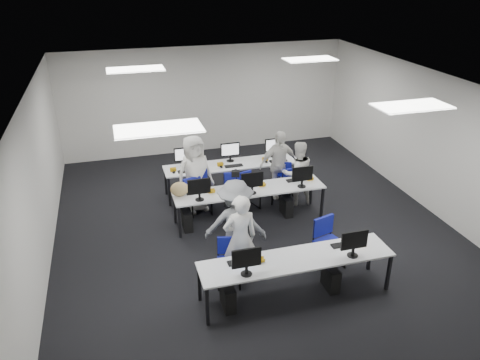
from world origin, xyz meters
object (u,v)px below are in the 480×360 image
object	(u,v)px
student_2	(194,174)
photographer	(235,224)
desk_mid	(250,191)
chair_3	(248,197)
chair_6	(233,192)
chair_1	(329,252)
chair_4	(281,190)
student_0	(240,239)
chair_0	(229,270)
student_1	(298,173)
desk_front	(296,261)
chair_5	(189,200)
chair_7	(287,188)
student_3	(279,165)
chair_2	(200,199)

from	to	relation	value
student_2	photographer	bearing A→B (deg)	-101.53
desk_mid	photographer	distance (m)	1.67
chair_3	photographer	bearing A→B (deg)	-131.45
chair_6	chair_1	bearing A→B (deg)	-55.47
student_2	chair_6	bearing A→B (deg)	-13.63
chair_4	student_0	bearing A→B (deg)	-102.07
chair_0	student_0	distance (m)	0.60
student_1	desk_front	bearing A→B (deg)	68.71
chair_5	chair_6	world-z (taller)	chair_5
photographer	chair_4	bearing A→B (deg)	-110.87
photographer	chair_7	bearing A→B (deg)	-112.62
chair_1	chair_3	bearing A→B (deg)	90.47
student_1	photographer	world-z (taller)	photographer
chair_7	photographer	xyz separation A→B (m)	(-1.86, -2.23, 0.59)
chair_6	chair_4	bearing A→B (deg)	3.44
chair_1	chair_7	world-z (taller)	chair_1
chair_6	chair_0	bearing A→B (deg)	-91.76
student_0	chair_6	bearing A→B (deg)	-105.66
student_0	chair_4	bearing A→B (deg)	-127.10
chair_3	chair_7	world-z (taller)	chair_7
chair_0	chair_6	distance (m)	2.96
chair_5	student_2	distance (m)	0.61
chair_5	chair_7	bearing A→B (deg)	-19.93
chair_7	desk_mid	bearing A→B (deg)	-145.23
student_3	chair_3	bearing A→B (deg)	-163.42
student_1	desk_mid	bearing A→B (deg)	21.14
desk_front	chair_4	distance (m)	3.41
desk_mid	student_3	distance (m)	1.32
chair_6	student_3	bearing A→B (deg)	15.80
student_1	chair_3	bearing A→B (deg)	-2.61
desk_front	chair_4	size ratio (longest dim) A/B	3.58
chair_3	student_2	xyz separation A→B (m)	(-1.15, 0.24, 0.61)
chair_4	chair_3	bearing A→B (deg)	-150.78
chair_1	student_1	xyz separation A→B (m)	(0.37, 2.44, 0.45)
chair_0	student_1	xyz separation A→B (m)	(2.24, 2.44, 0.49)
student_0	student_1	size ratio (longest dim) A/B	1.09
desk_mid	chair_4	distance (m)	1.23
student_0	student_2	bearing A→B (deg)	-87.65
chair_0	chair_5	world-z (taller)	chair_5
chair_1	student_1	world-z (taller)	student_1
chair_2	chair_6	distance (m)	0.83
chair_4	student_0	xyz separation A→B (m)	(-1.72, -2.56, 0.53)
desk_front	photographer	world-z (taller)	photographer
chair_0	chair_2	bearing A→B (deg)	102.85
chair_4	student_3	bearing A→B (deg)	111.45
chair_7	student_0	xyz separation A→B (m)	(-1.90, -2.64, 0.55)
chair_3	chair_4	size ratio (longest dim) A/B	0.92
chair_2	student_1	bearing A→B (deg)	-5.59
chair_4	chair_7	distance (m)	0.20
chair_0	desk_mid	bearing A→B (deg)	77.35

